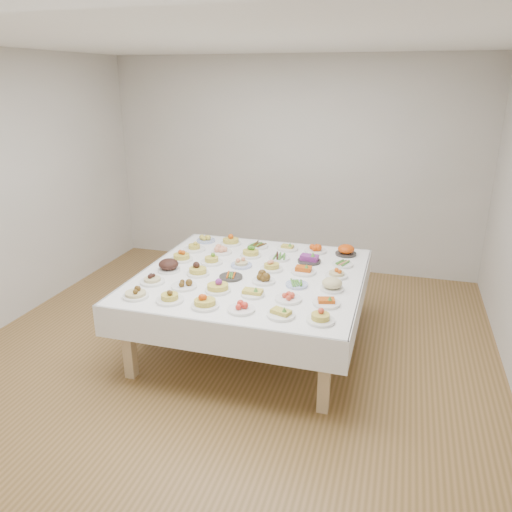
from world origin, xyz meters
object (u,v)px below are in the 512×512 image
(display_table, at_px, (252,281))
(dish_0, at_px, (135,291))
(dish_18, at_px, (181,255))
(dish_35, at_px, (346,249))

(display_table, height_order, dish_0, dish_0)
(dish_18, distance_m, dish_35, 1.71)
(display_table, relative_size, dish_0, 9.02)
(dish_18, bearing_deg, dish_0, -89.56)
(display_table, xyz_separation_m, dish_35, (0.79, 0.80, 0.13))
(display_table, height_order, dish_18, dish_18)
(dish_0, distance_m, dish_18, 0.95)
(dish_35, bearing_deg, dish_18, -157.87)
(dish_18, height_order, dish_35, dish_18)
(dish_0, relative_size, dish_35, 1.07)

